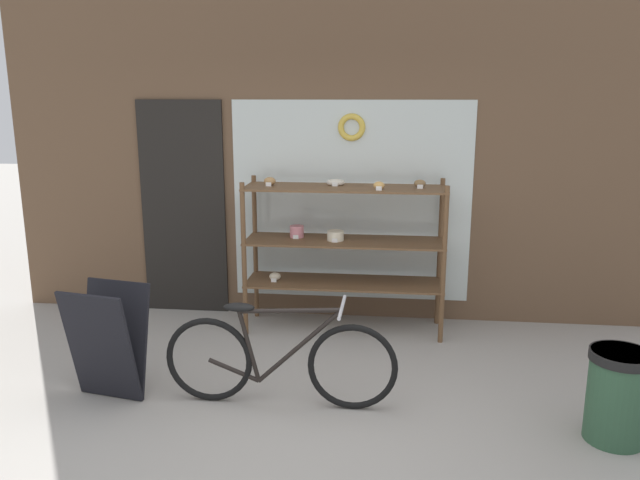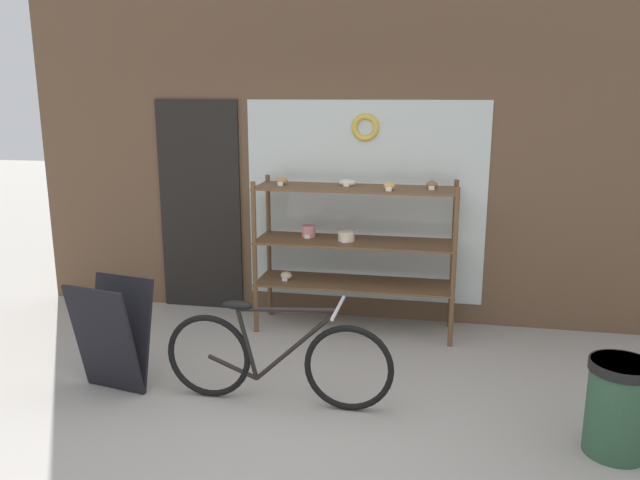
% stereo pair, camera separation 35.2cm
% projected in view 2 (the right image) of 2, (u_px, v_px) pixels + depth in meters
% --- Properties ---
extents(ground_plane, '(30.00, 30.00, 0.00)m').
position_uv_depth(ground_plane, '(278.00, 453.00, 3.83)').
color(ground_plane, gray).
extents(storefront_facade, '(6.31, 0.13, 3.71)m').
position_uv_depth(storefront_facade, '(342.00, 131.00, 5.85)').
color(storefront_facade, brown).
rests_on(storefront_facade, ground_plane).
extents(display_case, '(1.81, 0.52, 1.42)m').
position_uv_depth(display_case, '(353.00, 239.00, 5.66)').
color(display_case, brown).
rests_on(display_case, ground_plane).
extents(bicycle, '(1.65, 0.46, 0.76)m').
position_uv_depth(bicycle, '(276.00, 358.00, 4.38)').
color(bicycle, black).
rests_on(bicycle, ground_plane).
extents(sandwich_board, '(0.58, 0.47, 0.83)m').
position_uv_depth(sandwich_board, '(113.00, 336.00, 4.57)').
color(sandwich_board, black).
rests_on(sandwich_board, ground_plane).
extents(trash_bin, '(0.39, 0.39, 0.60)m').
position_uv_depth(trash_bin, '(619.00, 404.00, 3.76)').
color(trash_bin, '#2D5138').
rests_on(trash_bin, ground_plane).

